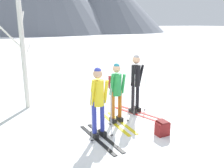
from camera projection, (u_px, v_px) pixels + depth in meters
The scene contains 6 objects.
ground_plane at pixel (112, 125), 6.60m from camera, with size 400.00×400.00×0.00m, color white.
skier_in_yellow at pixel (98, 100), 5.66m from camera, with size 0.61×1.77×1.76m.
skier_in_green at pixel (116, 90), 6.57m from camera, with size 0.61×1.70×1.71m.
skier_in_black at pixel (136, 81), 7.28m from camera, with size 0.88×1.68×1.84m.
birch_tree_tall at pixel (23, 53), 7.53m from camera, with size 1.05×0.76×3.55m.
backpack_on_snow_front at pixel (162, 128), 5.97m from camera, with size 0.32×0.28×0.38m.
Camera 1 is at (-2.65, -5.51, 2.75)m, focal length 38.01 mm.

